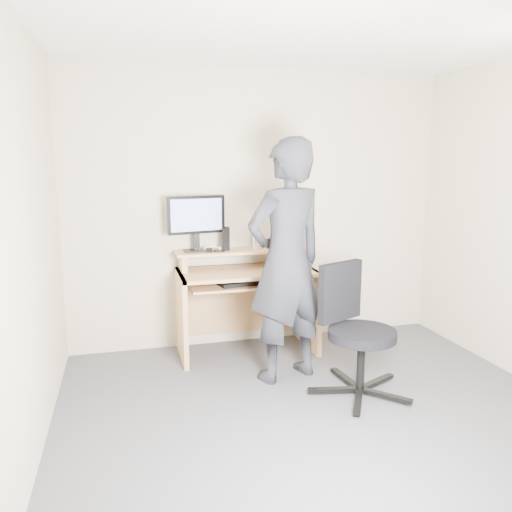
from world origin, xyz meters
name	(u,v)px	position (x,y,z in m)	size (l,w,h in m)	color
ground	(332,430)	(0.00, 0.00, 0.00)	(3.50, 3.50, 0.00)	#515256
back_wall	(260,210)	(0.00, 1.75, 1.25)	(3.50, 0.02, 2.50)	#C3B29B
ceiling	(345,9)	(0.00, 0.00, 2.50)	(3.50, 3.50, 0.02)	white
desk	(245,290)	(-0.20, 1.53, 0.55)	(1.20, 0.60, 0.91)	tan
monitor	(196,218)	(-0.61, 1.60, 1.20)	(0.51, 0.15, 0.49)	black
external_drive	(226,239)	(-0.35, 1.63, 1.01)	(0.07, 0.13, 0.20)	black
travel_mug	(255,239)	(-0.08, 1.61, 0.99)	(0.07, 0.07, 0.17)	silver
smartphone	(284,248)	(0.18, 1.57, 0.92)	(0.07, 0.13, 0.01)	black
charger	(210,250)	(-0.51, 1.54, 0.93)	(0.04, 0.04, 0.04)	black
headphones	(212,249)	(-0.47, 1.63, 0.92)	(0.16, 0.16, 0.02)	silver
keyboard	(245,282)	(-0.24, 1.36, 0.67)	(0.46, 0.18, 0.03)	black
mouse	(283,269)	(0.10, 1.35, 0.77)	(0.10, 0.06, 0.04)	black
office_chair	(354,325)	(0.37, 0.48, 0.51)	(0.74, 0.73, 0.93)	black
person	(286,262)	(-0.04, 0.85, 0.93)	(0.68, 0.45, 1.87)	black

